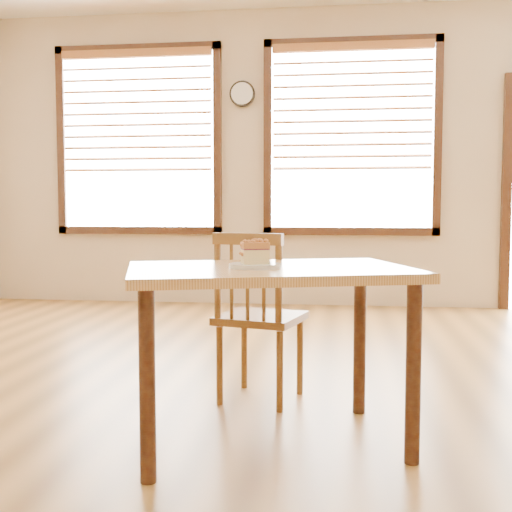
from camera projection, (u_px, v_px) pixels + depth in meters
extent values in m
plane|color=olive|center=(291.00, 450.00, 2.64)|extent=(8.00, 8.00, 0.00)
plane|color=beige|center=(321.00, 158.00, 6.48)|extent=(7.00, 0.00, 7.00)
cube|color=white|center=(139.00, 140.00, 6.69)|extent=(1.60, 0.02, 1.80)
cube|color=#39210F|center=(137.00, 48.00, 6.61)|extent=(1.76, 0.06, 0.08)
cube|color=#39210F|center=(139.00, 230.00, 6.75)|extent=(1.76, 0.06, 0.08)
cube|color=#39210F|center=(62.00, 141.00, 6.79)|extent=(0.08, 0.06, 1.96)
cube|color=#39210F|center=(217.00, 139.00, 6.57)|extent=(0.08, 0.06, 1.96)
cube|color=brown|center=(136.00, 53.00, 6.58)|extent=(1.58, 0.08, 0.08)
cube|color=brown|center=(136.00, 56.00, 6.59)|extent=(1.56, 0.05, 0.03)
cube|color=brown|center=(136.00, 68.00, 6.59)|extent=(1.56, 0.05, 0.03)
cube|color=brown|center=(136.00, 79.00, 6.60)|extent=(1.56, 0.05, 0.03)
cube|color=brown|center=(137.00, 91.00, 6.61)|extent=(1.56, 0.05, 0.03)
cube|color=brown|center=(137.00, 102.00, 6.62)|extent=(1.56, 0.05, 0.03)
cube|color=brown|center=(137.00, 113.00, 6.63)|extent=(1.56, 0.05, 0.03)
cube|color=brown|center=(137.00, 125.00, 6.64)|extent=(1.56, 0.05, 0.03)
cube|color=brown|center=(137.00, 136.00, 6.65)|extent=(1.56, 0.05, 0.03)
cube|color=brown|center=(137.00, 147.00, 6.65)|extent=(1.56, 0.05, 0.03)
cube|color=brown|center=(138.00, 158.00, 6.66)|extent=(1.56, 0.05, 0.03)
cube|color=brown|center=(138.00, 170.00, 6.67)|extent=(1.56, 0.05, 0.03)
cube|color=white|center=(351.00, 137.00, 6.41)|extent=(1.60, 0.02, 1.80)
cube|color=#39210F|center=(352.00, 41.00, 6.33)|extent=(1.76, 0.06, 0.08)
cube|color=#39210F|center=(350.00, 231.00, 6.47)|extent=(1.76, 0.06, 0.08)
cube|color=#39210F|center=(268.00, 138.00, 6.50)|extent=(0.08, 0.06, 1.96)
cube|color=#39210F|center=(438.00, 136.00, 6.29)|extent=(0.08, 0.06, 1.96)
cube|color=brown|center=(352.00, 47.00, 6.30)|extent=(1.58, 0.08, 0.08)
cube|color=brown|center=(352.00, 50.00, 6.30)|extent=(1.56, 0.05, 0.03)
cube|color=brown|center=(352.00, 62.00, 6.31)|extent=(1.56, 0.05, 0.03)
cube|color=brown|center=(352.00, 74.00, 6.32)|extent=(1.56, 0.05, 0.03)
cube|color=brown|center=(352.00, 85.00, 6.33)|extent=(1.56, 0.05, 0.03)
cube|color=brown|center=(352.00, 97.00, 6.34)|extent=(1.56, 0.05, 0.03)
cube|color=brown|center=(352.00, 109.00, 6.35)|extent=(1.56, 0.05, 0.03)
cube|color=brown|center=(352.00, 121.00, 6.36)|extent=(1.56, 0.05, 0.03)
cube|color=brown|center=(351.00, 133.00, 6.36)|extent=(1.56, 0.05, 0.03)
cube|color=brown|center=(351.00, 144.00, 6.37)|extent=(1.56, 0.05, 0.03)
cube|color=brown|center=(351.00, 156.00, 6.38)|extent=(1.56, 0.05, 0.03)
cube|color=brown|center=(351.00, 168.00, 6.39)|extent=(1.56, 0.05, 0.03)
cube|color=#39210F|center=(506.00, 197.00, 6.25)|extent=(0.09, 0.06, 2.20)
cylinder|color=black|center=(242.00, 94.00, 6.49)|extent=(0.26, 0.04, 0.26)
cylinder|color=white|center=(242.00, 93.00, 6.47)|extent=(0.22, 0.01, 0.22)
cube|color=tan|center=(269.00, 272.00, 2.67)|extent=(1.33, 1.08, 0.04)
cylinder|color=#39210F|center=(147.00, 386.00, 2.30)|extent=(0.06, 0.06, 0.71)
cylinder|color=#39210F|center=(413.00, 374.00, 2.48)|extent=(0.06, 0.06, 0.71)
cylinder|color=#39210F|center=(147.00, 348.00, 2.92)|extent=(0.06, 0.06, 0.71)
cylinder|color=#39210F|center=(360.00, 341.00, 3.10)|extent=(0.06, 0.06, 0.71)
cube|color=brown|center=(261.00, 318.00, 3.31)|extent=(0.48, 0.48, 0.04)
cylinder|color=brown|center=(300.00, 358.00, 3.42)|extent=(0.03, 0.03, 0.41)
cylinder|color=brown|center=(244.00, 353.00, 3.54)|extent=(0.03, 0.03, 0.41)
cylinder|color=brown|center=(280.00, 373.00, 3.12)|extent=(0.03, 0.03, 0.41)
cylinder|color=brown|center=(220.00, 366.00, 3.24)|extent=(0.03, 0.03, 0.41)
cylinder|color=brown|center=(279.00, 281.00, 3.07)|extent=(0.03, 0.03, 0.44)
cylinder|color=brown|center=(218.00, 278.00, 3.19)|extent=(0.03, 0.03, 0.44)
cube|color=brown|center=(248.00, 239.00, 3.12)|extent=(0.36, 0.13, 0.06)
cylinder|color=brown|center=(264.00, 282.00, 3.10)|extent=(0.02, 0.02, 0.38)
cylinder|color=brown|center=(248.00, 282.00, 3.13)|extent=(0.02, 0.02, 0.38)
cylinder|color=brown|center=(232.00, 281.00, 3.16)|extent=(0.02, 0.02, 0.38)
cylinder|color=white|center=(255.00, 266.00, 2.63)|extent=(0.21, 0.21, 0.02)
cylinder|color=white|center=(255.00, 267.00, 2.63)|extent=(0.15, 0.15, 0.01)
cube|color=#E9C983|center=(255.00, 257.00, 2.63)|extent=(0.13, 0.11, 0.06)
cube|color=#431325|center=(255.00, 249.00, 2.62)|extent=(0.12, 0.11, 0.01)
cube|color=#B76739|center=(255.00, 245.00, 2.62)|extent=(0.13, 0.11, 0.02)
sphere|color=#B76739|center=(266.00, 242.00, 2.60)|extent=(0.01, 0.01, 0.01)
sphere|color=#B76739|center=(265.00, 241.00, 2.63)|extent=(0.01, 0.01, 0.01)
sphere|color=#B76739|center=(246.00, 241.00, 2.63)|extent=(0.02, 0.02, 0.02)
sphere|color=#B76739|center=(247.00, 242.00, 2.58)|extent=(0.01, 0.01, 0.01)
sphere|color=#B76739|center=(259.00, 242.00, 2.60)|extent=(0.02, 0.02, 0.02)
sphere|color=#B76739|center=(251.00, 241.00, 2.59)|extent=(0.02, 0.02, 0.02)
sphere|color=#B76739|center=(256.00, 242.00, 2.62)|extent=(0.01, 0.01, 0.01)
sphere|color=#B76739|center=(245.00, 241.00, 2.62)|extent=(0.02, 0.02, 0.02)
sphere|color=#B76739|center=(247.00, 242.00, 2.59)|extent=(0.02, 0.02, 0.02)
sphere|color=#B76739|center=(249.00, 241.00, 2.62)|extent=(0.01, 0.01, 0.01)
sphere|color=#B76739|center=(265.00, 242.00, 2.61)|extent=(0.01, 0.01, 0.01)
sphere|color=#B76739|center=(246.00, 242.00, 2.61)|extent=(0.02, 0.02, 0.02)
sphere|color=#B76739|center=(249.00, 241.00, 2.60)|extent=(0.03, 0.03, 0.03)
sphere|color=#B76739|center=(265.00, 241.00, 2.63)|extent=(0.01, 0.01, 0.01)
sphere|color=#B76739|center=(242.00, 244.00, 2.59)|extent=(0.01, 0.01, 0.01)
sphere|color=#B76739|center=(243.00, 252.00, 2.59)|extent=(0.02, 0.02, 0.02)
sphere|color=#B76739|center=(241.00, 254.00, 2.62)|extent=(0.01, 0.01, 0.01)
sphere|color=#B76739|center=(242.00, 244.00, 2.60)|extent=(0.01, 0.01, 0.01)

